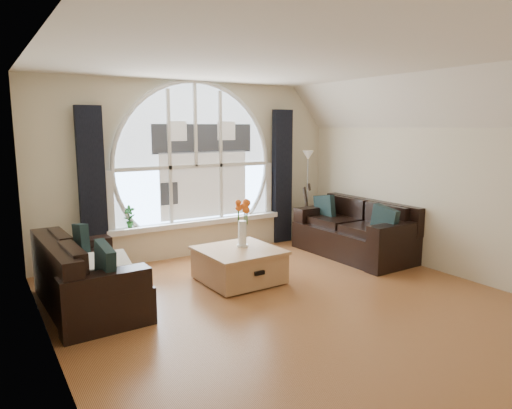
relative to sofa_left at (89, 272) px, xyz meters
name	(u,v)px	position (x,y,z in m)	size (l,w,h in m)	color
ground	(298,307)	(1.98, -1.27, -0.40)	(5.00, 5.50, 0.01)	brown
ceiling	(302,59)	(1.98, -1.27, 2.30)	(5.00, 5.50, 0.01)	silver
wall_back	(195,169)	(1.98, 1.48, 0.95)	(5.00, 0.01, 2.70)	beige
wall_left	(49,211)	(-0.52, -1.27, 0.95)	(0.01, 5.50, 2.70)	beige
wall_right	(447,176)	(4.48, -1.27, 0.95)	(0.01, 5.50, 2.70)	beige
attic_slope	(438,100)	(4.18, -1.27, 1.95)	(0.92, 5.50, 0.72)	silver
arched_window	(195,152)	(1.98, 1.45, 1.23)	(2.60, 0.06, 2.15)	silver
window_sill	(198,222)	(1.98, 1.38, 0.11)	(2.90, 0.22, 0.08)	white
window_frame	(196,152)	(1.98, 1.42, 1.23)	(2.76, 0.08, 2.15)	white
neighbor_house	(204,160)	(2.13, 1.44, 1.10)	(1.70, 0.02, 1.50)	silver
curtain_left	(92,190)	(0.38, 1.36, 0.75)	(0.35, 0.12, 2.30)	black
curtain_right	(282,177)	(3.58, 1.36, 0.75)	(0.35, 0.12, 2.30)	black
sofa_left	(89,272)	(0.00, 0.00, 0.00)	(0.88, 1.76, 0.78)	black
sofa_right	(354,230)	(4.03, 0.01, 0.00)	(0.96, 1.93, 0.86)	black
coffee_chest	(239,264)	(1.86, -0.13, -0.16)	(0.98, 0.98, 0.48)	#A37751
throw_blanket	(103,263)	(0.14, -0.07, 0.10)	(0.55, 0.55, 0.10)	silver
vase_flowers	(242,218)	(1.96, -0.05, 0.43)	(0.24, 0.24, 0.70)	white
floor_lamp	(307,196)	(4.03, 1.21, 0.40)	(0.24, 0.24, 1.60)	#B2B2B2
guitar	(304,213)	(3.84, 1.04, 0.13)	(0.36, 0.24, 1.06)	#946125
potted_plant	(129,217)	(0.88, 1.38, 0.32)	(0.18, 0.12, 0.33)	#1E6023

